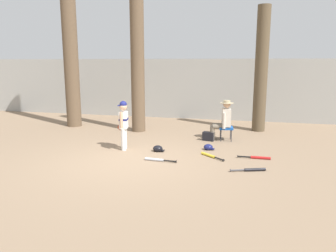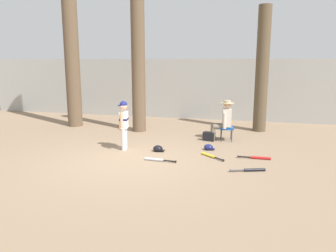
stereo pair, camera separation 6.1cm
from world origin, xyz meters
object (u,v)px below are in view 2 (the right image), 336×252
tree_near_player (138,54)px  folding_stool (226,129)px  tree_far_left (71,41)px  handbag_beside_stool (209,136)px  bat_aluminum_silver (157,160)px  young_ballplayer (124,122)px  batting_helmet_navy (209,147)px  batting_helmet_black (158,149)px  tree_behind_spectator (262,77)px  bat_red_barrel (258,158)px  seated_spectator (223,119)px  bat_black_composite (252,170)px  bat_yellow_trainer (210,156)px

tree_near_player → folding_stool: (2.97, -0.67, -2.19)m
tree_near_player → tree_far_left: (-2.58, 0.29, 0.45)m
handbag_beside_stool → bat_aluminum_silver: size_ratio=0.44×
young_ballplayer → bat_aluminum_silver: size_ratio=1.68×
batting_helmet_navy → tree_far_left: bearing=157.4°
batting_helmet_black → folding_stool: bearing=45.9°
tree_near_player → tree_behind_spectator: bearing=14.6°
folding_stool → tree_behind_spectator: bearing=60.3°
tree_behind_spectator → tree_far_left: bearing=-173.6°
bat_red_barrel → bat_aluminum_silver: same height
tree_near_player → seated_spectator: size_ratio=4.88×
young_ballplayer → bat_aluminum_silver: young_ballplayer is taller
batting_helmet_black → bat_aluminum_silver: bearing=-76.0°
tree_near_player → bat_black_composite: 5.63m
tree_behind_spectator → bat_aluminum_silver: 5.14m
tree_behind_spectator → bat_yellow_trainer: size_ratio=6.74×
tree_behind_spectator → handbag_beside_stool: bearing=-128.4°
seated_spectator → handbag_beside_stool: size_ratio=3.53×
batting_helmet_black → batting_helmet_navy: bearing=21.0°
tree_behind_spectator → folding_stool: tree_behind_spectator is taller
tree_behind_spectator → young_ballplayer: 5.00m
folding_stool → bat_yellow_trainer: folding_stool is taller
tree_near_player → bat_red_barrel: tree_near_player is taller
tree_near_player → tree_far_left: bearing=173.6°
seated_spectator → tree_far_left: bearing=169.9°
tree_far_left → batting_helmet_black: (3.92, -2.64, -2.93)m
handbag_beside_stool → batting_helmet_black: 1.90m
tree_behind_spectator → bat_aluminum_silver: tree_behind_spectator is taller
young_ballplayer → bat_red_barrel: bearing=-0.9°
folding_stool → batting_helmet_navy: size_ratio=1.59×
seated_spectator → bat_black_composite: size_ratio=1.60×
folding_stool → handbag_beside_stool: 0.57m
seated_spectator → tree_far_left: (-5.44, 0.97, 2.36)m
seated_spectator → bat_yellow_trainer: (-0.15, -1.83, -0.61)m
tree_behind_spectator → batting_helmet_black: tree_behind_spectator is taller
tree_near_player → handbag_beside_stool: bearing=-18.3°
young_ballplayer → batting_helmet_black: young_ballplayer is taller
folding_stool → seated_spectator: bearing=-171.5°
handbag_beside_stool → bat_black_composite: size_ratio=0.45×
tree_near_player → bat_red_barrel: bearing=-31.9°
young_ballplayer → bat_black_composite: size_ratio=1.74×
handbag_beside_stool → batting_helmet_black: size_ratio=1.13×
bat_black_composite → seated_spectator: bearing=107.7°
bat_black_composite → batting_helmet_black: 2.60m
young_ballplayer → folding_stool: size_ratio=2.87×
bat_aluminum_silver → batting_helmet_navy: (1.05, 1.31, 0.04)m
bat_red_barrel → bat_aluminum_silver: bearing=-161.9°
tree_behind_spectator → handbag_beside_stool: size_ratio=12.40×
bat_red_barrel → batting_helmet_navy: bearing=156.7°
young_ballplayer → handbag_beside_stool: bearing=36.6°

